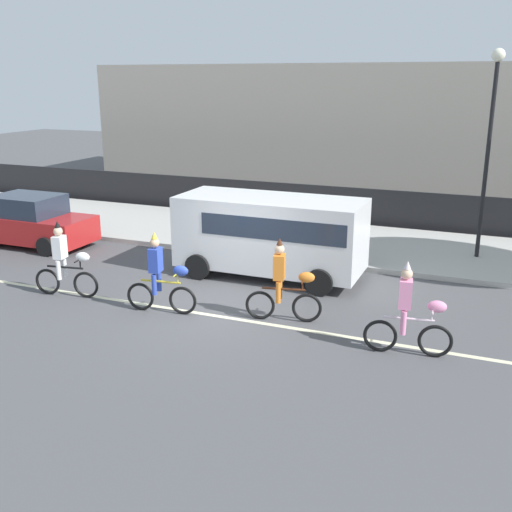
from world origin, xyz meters
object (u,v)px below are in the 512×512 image
Objects in this scene: parade_cyclist_zebra at (65,264)px; parade_cyclist_pink at (410,314)px; parade_cyclist_orange at (284,285)px; parked_car_red at (31,222)px; parked_van_white at (273,231)px; street_lamp_post at (491,125)px; parade_cyclist_cobalt at (161,278)px.

parade_cyclist_zebra and parade_cyclist_pink have the same top height.
parade_cyclist_pink is (2.83, -0.69, 0.00)m from parade_cyclist_orange.
parked_car_red is at bearing 163.41° from parade_cyclist_orange.
parked_van_white is at bearing 115.30° from parade_cyclist_orange.
parade_cyclist_cobalt is at bearing -132.99° from street_lamp_post.
street_lamp_post is (0.94, 7.13, 3.15)m from parade_cyclist_pink.
parade_cyclist_pink is (8.36, -0.15, 0.00)m from parade_cyclist_zebra.
parade_cyclist_orange is at bearing -16.59° from parked_car_red.
street_lamp_post is at bearing 34.96° from parked_van_white.
parade_cyclist_cobalt is (2.74, -0.04, 0.00)m from parade_cyclist_zebra.
parade_cyclist_cobalt is 7.78m from parked_car_red.
parade_cyclist_orange is 1.00× the size of parade_cyclist_pink.
parade_cyclist_zebra is at bearing -174.36° from parade_cyclist_orange.
parade_cyclist_zebra reaches higher than parked_car_red.
parade_cyclist_pink is at bearing -1.00° from parade_cyclist_zebra.
parade_cyclist_cobalt is 5.62m from parade_cyclist_pink.
parade_cyclist_pink is at bearing -40.35° from parked_van_white.
parade_cyclist_zebra and parade_cyclist_orange have the same top height.
parked_van_white is (4.18, 3.41, 0.44)m from parade_cyclist_zebra.
parade_cyclist_orange and parade_cyclist_pink have the same top height.
street_lamp_post is (6.56, 7.03, 3.15)m from parade_cyclist_cobalt.
parked_van_white is at bearing 139.65° from parade_cyclist_pink.
parade_cyclist_orange is at bearing 166.25° from parade_cyclist_pink.
street_lamp_post is (9.30, 6.99, 3.15)m from parade_cyclist_zebra.
street_lamp_post is at bearing 59.66° from parade_cyclist_orange.
street_lamp_post is (13.51, 3.54, 3.21)m from parked_car_red.
street_lamp_post reaches higher than parade_cyclist_orange.
parade_cyclist_cobalt is 1.00× the size of parade_cyclist_pink.
parade_cyclist_orange is 2.91m from parade_cyclist_pink.
parade_cyclist_zebra is at bearing -143.08° from street_lamp_post.
parade_cyclist_zebra is at bearing 179.07° from parade_cyclist_cobalt.
parked_car_red is (-6.95, 3.49, -0.06)m from parade_cyclist_cobalt.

